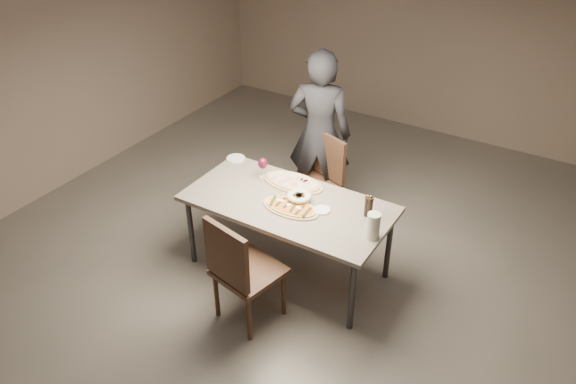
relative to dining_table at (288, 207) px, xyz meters
The scene contains 14 objects.
room 0.71m from the dining_table, ahead, with size 7.00×7.00×7.00m.
dining_table is the anchor object (origin of this frame).
zucchini_pizza 0.13m from the dining_table, 47.01° to the right, with size 0.52×0.29×0.05m.
ham_pizza 0.31m from the dining_table, 112.96° to the left, with size 0.59×0.33×0.04m.
bread_basket 0.14m from the dining_table, 30.51° to the left, with size 0.21×0.21×0.08m.
oil_dish 0.33m from the dining_table, ahead, with size 0.14×0.14×0.02m.
pepper_mill_left 0.73m from the dining_table, 12.94° to the left, with size 0.05×0.05×0.21m.
pepper_mill_right 0.70m from the dining_table, 13.67° to the left, with size 0.05×0.05×0.20m.
carafe 0.85m from the dining_table, ahead, with size 0.11×0.11×0.22m.
wine_glass 0.51m from the dining_table, 150.49° to the left, with size 0.09×0.09×0.20m.
side_plate 0.92m from the dining_table, 155.40° to the left, with size 0.18×0.18×0.01m.
chair_near 0.77m from the dining_table, 88.46° to the right, with size 0.57×0.57×1.01m.
chair_far 0.87m from the dining_table, 98.88° to the left, with size 0.58×0.58×0.95m.
diner 1.10m from the dining_table, 104.42° to the left, with size 0.64×0.42×1.76m, color black.
Camera 1 is at (2.10, -3.44, 3.44)m, focal length 35.00 mm.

